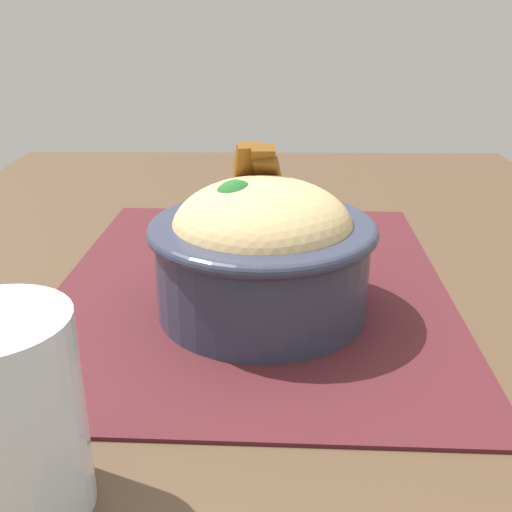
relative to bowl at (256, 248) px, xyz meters
The scene contains 5 objects.
table 0.14m from the bowl, ahead, with size 1.19×0.85×0.72m.
placemat 0.08m from the bowl, ahead, with size 0.45×0.36×0.00m, color #47191E.
bowl is the anchor object (origin of this frame).
fork 0.16m from the bowl, 12.36° to the left, with size 0.03×0.12×0.00m.
drinking_glass 0.25m from the bowl, 150.92° to the left, with size 0.08×0.08×0.11m.
Camera 1 is at (-0.49, -0.00, 0.97)m, focal length 42.30 mm.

